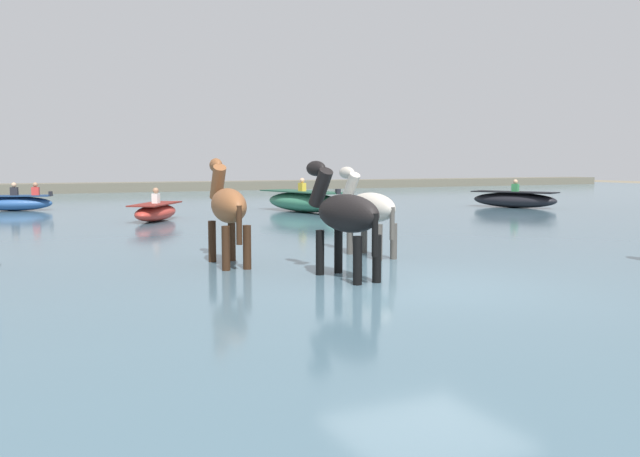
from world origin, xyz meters
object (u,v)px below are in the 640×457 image
boat_distant_west (156,212)px  boat_mid_channel (15,203)px  horse_trailing_chestnut (227,208)px  horse_flank_black (345,216)px  horse_lead_pinto (369,210)px  boat_mid_outer (514,199)px  boat_far_offshore (304,201)px

boat_distant_west → boat_mid_channel: bearing=120.3°
horse_trailing_chestnut → boat_distant_west: bearing=86.0°
boat_mid_channel → horse_flank_black: bearing=-76.3°
boat_distant_west → horse_lead_pinto: bearing=-77.8°
horse_trailing_chestnut → boat_mid_outer: 17.66m
horse_trailing_chestnut → boat_mid_channel: horse_trailing_chestnut is taller
horse_flank_black → boat_distant_west: bearing=92.8°
horse_lead_pinto → boat_far_offshore: size_ratio=0.46×
horse_trailing_chestnut → boat_mid_outer: horse_trailing_chestnut is taller
horse_lead_pinto → boat_mid_channel: (-5.96, 16.25, -0.58)m
horse_trailing_chestnut → boat_mid_channel: bearing=101.3°
horse_lead_pinto → boat_distant_west: 9.85m
horse_flank_black → boat_mid_channel: horse_flank_black is taller
horse_lead_pinto → boat_mid_outer: (12.10, 9.64, -0.57)m
boat_far_offshore → boat_mid_channel: (-9.53, 5.15, -0.07)m
horse_flank_black → boat_mid_outer: bearing=40.3°
boat_far_offshore → boat_mid_outer: (8.54, -1.47, -0.06)m
boat_mid_channel → boat_mid_outer: boat_mid_outer is taller
boat_far_offshore → boat_mid_channel: boat_far_offshore is taller
horse_lead_pinto → boat_far_offshore: (3.56, 11.10, -0.51)m
boat_distant_west → boat_mid_outer: boat_mid_outer is taller
horse_flank_black → boat_far_offshore: 14.01m
horse_lead_pinto → boat_mid_outer: 15.48m
boat_mid_channel → boat_mid_outer: (18.07, -6.61, 0.02)m
horse_lead_pinto → horse_trailing_chestnut: 2.76m
boat_distant_west → boat_mid_channel: boat_mid_channel is taller
horse_flank_black → boat_mid_channel: bearing=103.7°
horse_flank_black → boat_mid_channel: size_ratio=0.73×
boat_mid_channel → boat_far_offshore: bearing=-28.4°
boat_far_offshore → boat_distant_west: (-5.65, -1.50, -0.10)m
boat_mid_outer → boat_far_offshore: bearing=170.3°
horse_lead_pinto → boat_mid_outer: bearing=38.5°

